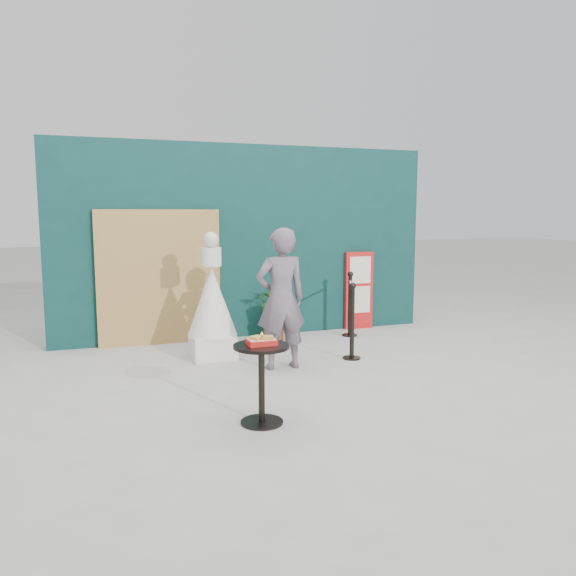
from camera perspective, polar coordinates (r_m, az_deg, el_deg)
The scene contains 10 objects.
ground at distance 6.27m, azimuth 3.75°, elevation -10.49°, with size 60.00×60.00×0.00m, color #ADAAA5.
back_wall at distance 8.95m, azimuth -4.22°, elevation 4.74°, with size 6.00×0.30×3.00m, color #0A2E2E.
bamboo_fence at distance 8.51m, azimuth -12.92°, elevation 1.05°, with size 1.80×0.08×2.00m, color tan.
woman at distance 6.99m, azimuth -0.73°, elevation -1.11°, with size 0.65×0.42×1.77m, color slate.
menu_board at distance 9.53m, azimuth 7.23°, elevation -0.25°, with size 0.50×0.07×1.30m.
statue at distance 7.60m, azimuth -7.72°, elevation -1.93°, with size 0.66×0.66×1.70m.
cafe_table at distance 5.24m, azimuth -2.71°, elevation -8.45°, with size 0.52×0.52×0.75m.
food_basket at distance 5.17m, azimuth -2.71°, elevation -5.36°, with size 0.26×0.19×0.11m.
planter at distance 8.66m, azimuth -1.47°, elevation -1.90°, with size 0.52×0.45×0.89m.
stanchion_barrier at distance 8.26m, azimuth 6.41°, elevation -2.55°, with size 0.84×1.54×1.03m.
Camera 1 is at (-2.38, -5.46, 1.95)m, focal length 35.00 mm.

